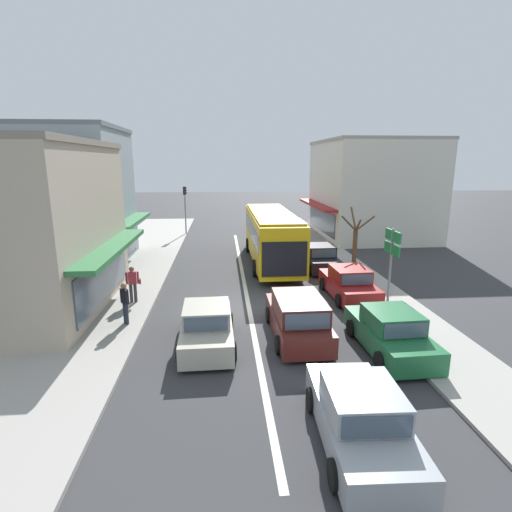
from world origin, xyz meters
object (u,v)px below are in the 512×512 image
at_px(parked_sedan_kerb_second, 349,284).
at_px(street_tree_right, 355,248).
at_px(wagon_behind_bus_mid, 298,318).
at_px(pedestrian_browsing_midblock, 125,301).
at_px(parked_sedan_kerb_front, 390,333).
at_px(pedestrian_with_handbag_near, 133,282).
at_px(city_bus, 271,234).
at_px(directional_road_sign, 392,250).
at_px(traffic_light_downstreet, 185,202).
at_px(parked_sedan_kerb_third, 319,258).
at_px(sedan_adjacent_lane_trail, 360,418).
at_px(sedan_queue_far_back, 207,327).

distance_m(parked_sedan_kerb_second, street_tree_right, 3.19).
height_order(wagon_behind_bus_mid, pedestrian_browsing_midblock, pedestrian_browsing_midblock).
relative_size(parked_sedan_kerb_front, pedestrian_browsing_midblock, 2.61).
distance_m(wagon_behind_bus_mid, pedestrian_with_handbag_near, 7.72).
relative_size(parked_sedan_kerb_front, parked_sedan_kerb_second, 1.00).
bearing_deg(city_bus, pedestrian_with_handbag_near, -134.87).
distance_m(wagon_behind_bus_mid, directional_road_sign, 5.17).
bearing_deg(pedestrian_with_handbag_near, parked_sedan_kerb_second, 1.12).
height_order(wagon_behind_bus_mid, parked_sedan_kerb_second, wagon_behind_bus_mid).
bearing_deg(traffic_light_downstreet, parked_sedan_kerb_third, -53.74).
xyz_separation_m(sedan_adjacent_lane_trail, pedestrian_with_handbag_near, (-6.98, 9.67, 0.40)).
distance_m(wagon_behind_bus_mid, parked_sedan_kerb_front, 3.19).
distance_m(parked_sedan_kerb_front, traffic_light_downstreet, 24.48).
bearing_deg(parked_sedan_kerb_front, traffic_light_downstreet, 110.91).
bearing_deg(street_tree_right, traffic_light_downstreet, 124.95).
bearing_deg(wagon_behind_bus_mid, directional_road_sign, 26.49).
height_order(city_bus, street_tree_right, street_tree_right).
bearing_deg(street_tree_right, sedan_adjacent_lane_trail, -107.62).
bearing_deg(pedestrian_browsing_midblock, street_tree_right, 26.70).
bearing_deg(pedestrian_browsing_midblock, city_bus, 54.43).
relative_size(city_bus, traffic_light_downstreet, 2.59).
height_order(city_bus, parked_sedan_kerb_front, city_bus).
bearing_deg(parked_sedan_kerb_second, street_tree_right, 67.50).
xyz_separation_m(wagon_behind_bus_mid, parked_sedan_kerb_third, (3.05, 9.32, -0.08)).
distance_m(city_bus, parked_sedan_kerb_third, 3.37).
bearing_deg(traffic_light_downstreet, pedestrian_with_handbag_near, -92.68).
height_order(traffic_light_downstreet, street_tree_right, traffic_light_downstreet).
relative_size(parked_sedan_kerb_front, directional_road_sign, 1.18).
bearing_deg(parked_sedan_kerb_third, pedestrian_with_handbag_near, -150.84).
height_order(parked_sedan_kerb_front, parked_sedan_kerb_third, same).
bearing_deg(city_bus, pedestrian_browsing_midblock, -125.57).
bearing_deg(sedan_queue_far_back, parked_sedan_kerb_front, -9.32).
bearing_deg(sedan_queue_far_back, parked_sedan_kerb_third, 56.92).
relative_size(city_bus, sedan_adjacent_lane_trail, 2.55).
bearing_deg(wagon_behind_bus_mid, parked_sedan_kerb_front, -25.37).
bearing_deg(pedestrian_with_handbag_near, sedan_queue_far_back, -51.56).
bearing_deg(street_tree_right, parked_sedan_kerb_second, -112.50).
bearing_deg(parked_sedan_kerb_front, parked_sedan_kerb_second, 86.65).
relative_size(wagon_behind_bus_mid, street_tree_right, 1.17).
relative_size(parked_sedan_kerb_second, street_tree_right, 1.10).
relative_size(sedan_queue_far_back, parked_sedan_kerb_third, 1.00).
bearing_deg(parked_sedan_kerb_second, wagon_behind_bus_mid, -127.93).
xyz_separation_m(parked_sedan_kerb_front, street_tree_right, (1.46, 8.23, 1.11)).
xyz_separation_m(parked_sedan_kerb_second, pedestrian_browsing_midblock, (-9.63, -2.66, 0.40)).
bearing_deg(parked_sedan_kerb_second, parked_sedan_kerb_front, -93.35).
height_order(parked_sedan_kerb_front, traffic_light_downstreet, traffic_light_downstreet).
distance_m(directional_road_sign, pedestrian_browsing_midblock, 10.85).
relative_size(wagon_behind_bus_mid, sedan_adjacent_lane_trail, 1.06).
relative_size(traffic_light_downstreet, pedestrian_browsing_midblock, 2.58).
bearing_deg(parked_sedan_kerb_third, street_tree_right, -62.17).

